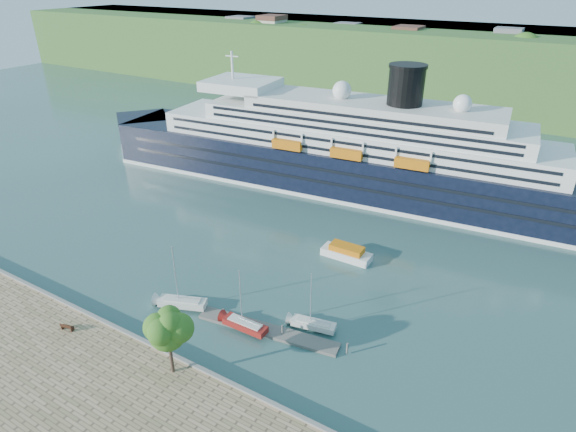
# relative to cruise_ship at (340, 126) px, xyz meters

# --- Properties ---
(ground) EXTENTS (400.00, 400.00, 0.00)m
(ground) POSITION_rel_cruise_ship_xyz_m (7.15, -56.66, -13.14)
(ground) COLOR #2F5352
(ground) RESTS_ON ground
(far_hillside) EXTENTS (400.00, 50.00, 24.00)m
(far_hillside) POSITION_rel_cruise_ship_xyz_m (7.15, 88.34, -1.14)
(far_hillside) COLOR #346026
(far_hillside) RESTS_ON ground
(quay_coping) EXTENTS (220.00, 0.50, 0.30)m
(quay_coping) POSITION_rel_cruise_ship_xyz_m (7.15, -56.86, -11.99)
(quay_coping) COLOR slate
(quay_coping) RESTS_ON promenade
(cruise_ship) EXTENTS (118.16, 28.53, 26.28)m
(cruise_ship) POSITION_rel_cruise_ship_xyz_m (0.00, 0.00, 0.00)
(cruise_ship) COLOR black
(cruise_ship) RESTS_ON ground
(park_bench) EXTENTS (1.84, 1.10, 1.10)m
(park_bench) POSITION_rel_cruise_ship_xyz_m (-8.62, -60.14, -11.59)
(park_bench) COLOR #412212
(park_bench) RESTS_ON promenade
(promenade_tree) EXTENTS (5.54, 5.54, 9.18)m
(promenade_tree) POSITION_rel_cruise_ship_xyz_m (7.60, -58.62, -7.55)
(promenade_tree) COLOR #305A17
(promenade_tree) RESTS_ON promenade
(floating_pontoon) EXTENTS (19.17, 5.01, 0.42)m
(floating_pontoon) POSITION_rel_cruise_ship_xyz_m (12.44, -46.64, -12.93)
(floating_pontoon) COLOR slate
(floating_pontoon) RESTS_ON ground
(sailboat_white_near) EXTENTS (7.49, 4.52, 9.36)m
(sailboat_white_near) POSITION_rel_cruise_ship_xyz_m (-0.07, -48.53, -8.46)
(sailboat_white_near) COLOR silver
(sailboat_white_near) RESTS_ON ground
(sailboat_red) EXTENTS (6.70, 1.91, 8.63)m
(sailboat_red) POSITION_rel_cruise_ship_xyz_m (9.92, -47.91, -8.83)
(sailboat_red) COLOR maroon
(sailboat_red) RESTS_ON ground
(sailboat_white_far) EXTENTS (6.54, 2.92, 8.17)m
(sailboat_white_far) POSITION_rel_cruise_ship_xyz_m (17.34, -43.24, -9.06)
(sailboat_white_far) COLOR silver
(sailboat_white_far) RESTS_ON ground
(tender_launch) EXTENTS (8.16, 2.83, 2.25)m
(tender_launch) POSITION_rel_cruise_ship_xyz_m (13.73, -25.27, -12.02)
(tender_launch) COLOR orange
(tender_launch) RESTS_ON ground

